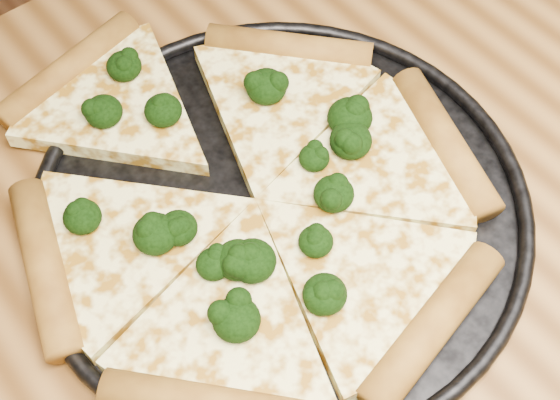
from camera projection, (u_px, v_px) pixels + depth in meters
dining_table at (425, 356)px, 0.62m from camera, size 1.20×0.90×0.75m
pizza_pan at (280, 206)px, 0.58m from camera, size 0.37×0.37×0.02m
pizza at (247, 195)px, 0.57m from camera, size 0.36×0.40×0.03m
broccoli_florets at (243, 190)px, 0.56m from camera, size 0.24×0.28×0.03m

